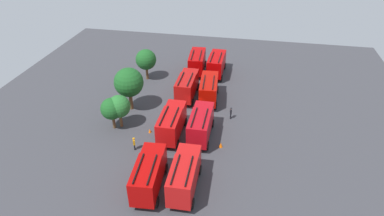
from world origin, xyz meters
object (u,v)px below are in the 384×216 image
Objects in this scene: tree_2 at (129,83)px; fire_truck_7 at (197,61)px; fire_truck_4 at (149,173)px; traffic_cone_1 at (150,131)px; fire_truck_5 at (172,122)px; traffic_cone_2 at (221,145)px; tree_3 at (146,60)px; fire_truck_0 at (184,175)px; fire_truck_6 at (187,85)px; firefighter_0 at (231,113)px; tree_1 at (119,106)px; fire_truck_1 at (201,124)px; tree_0 at (112,109)px; fire_truck_3 at (216,64)px; fire_truck_2 at (209,88)px; traffic_cone_0 at (179,78)px; firefighter_1 at (134,143)px.

fire_truck_7 is at bearing -27.98° from tree_2.
traffic_cone_1 is (9.62, 3.00, -1.87)m from fire_truck_4.
fire_truck_5 reaches higher than traffic_cone_2.
fire_truck_4 is 25.76m from tree_3.
traffic_cone_2 is at bearing -21.90° from fire_truck_0.
firefighter_0 is at bearing -122.10° from fire_truck_6.
traffic_cone_1 is 0.85× the size of traffic_cone_2.
fire_truck_7 is at bearing -21.37° from tree_1.
fire_truck_1 is 6.28m from firefighter_0.
traffic_cone_2 is at bearing -95.25° from tree_0.
tree_2 is (4.52, 0.17, 1.20)m from tree_1.
fire_truck_3 and fire_truck_7 have the same top height.
fire_truck_4 is (-19.20, 3.46, 0.00)m from fire_truck_2.
fire_truck_5 is (8.94, 3.58, 0.00)m from fire_truck_0.
tree_0 reaches higher than fire_truck_1.
fire_truck_4 is 1.55× the size of tree_1.
firefighter_0 is 0.37× the size of tree_1.
traffic_cone_2 is (-1.35, -14.68, -2.72)m from tree_0.
fire_truck_7 is (9.11, 0.07, 0.00)m from fire_truck_6.
fire_truck_1 is at bearing 177.64° from fire_truck_2.
traffic_cone_1 is (-15.29, 0.43, -0.09)m from traffic_cone_0.
tree_0 is at bearing 172.90° from tree_2.
fire_truck_3 is 20.28m from traffic_cone_2.
fire_truck_7 is 1.13× the size of tree_2.
fire_truck_0 is 9.73× the size of traffic_cone_0.
fire_truck_5 is at bearing -159.84° from firefighter_1.
traffic_cone_2 is (-11.16, -6.62, -1.82)m from fire_truck_6.
fire_truck_7 is 4.83m from traffic_cone_0.
traffic_cone_0 is (15.20, -5.48, -2.69)m from tree_0.
fire_truck_0 is 8.55m from traffic_cone_2.
tree_0 is (-9.81, 8.06, 0.90)m from fire_truck_6.
firefighter_1 is at bearing 166.36° from fire_truck_7.
traffic_cone_2 is (-16.07, -14.67, -3.27)m from tree_3.
tree_1 reaches higher than traffic_cone_2.
tree_0 is (-9.49, 11.50, 0.90)m from fire_truck_2.
fire_truck_7 is 12.96× the size of traffic_cone_1.
fire_truck_5 is 19.14m from fire_truck_7.
traffic_cone_0 is at bearing -116.38° from firefighter_1.
fire_truck_3 is 0.98× the size of fire_truck_7.
fire_truck_4 and fire_truck_7 have the same top height.
fire_truck_0 is at bearing 121.92° from firefighter_1.
tree_2 is at bearing 65.89° from fire_truck_1.
fire_truck_1 is at bearing -89.28° from tree_0.
traffic_cone_2 is at bearing -114.52° from tree_2.
fire_truck_6 is 8.62m from firefighter_0.
fire_truck_0 is at bearing -143.65° from traffic_cone_1.
fire_truck_0 and fire_truck_1 have the same top height.
traffic_cone_0 is 15.30m from traffic_cone_1.
traffic_cone_0 is at bearing 41.98° from fire_truck_2.
fire_truck_6 reaches higher than firefighter_1.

